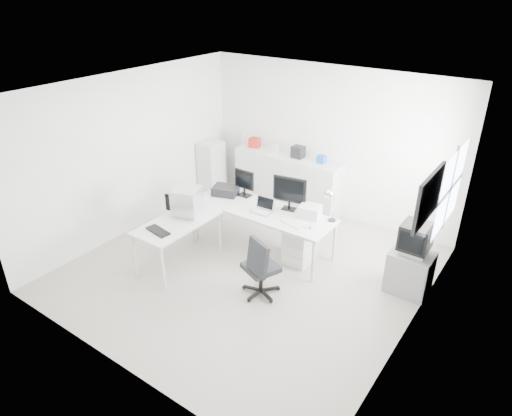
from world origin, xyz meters
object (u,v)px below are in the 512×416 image
Objects in this scene: lcd_monitor_small at (244,183)px; office_chair at (261,265)px; inkjet_printer at (225,190)px; laser_printer at (310,211)px; main_desk at (262,229)px; crt_monitor at (187,204)px; drawer_pedestal at (300,245)px; laptop at (262,207)px; filing_cabinet at (212,169)px; sideboard at (288,181)px; side_desk at (179,242)px; lcd_monitor_large at (290,193)px; tv_cabinet at (409,272)px; crt_tv at (415,239)px.

office_chair is at bearing -44.02° from lcd_monitor_small.
inkjet_printer is 0.37m from lcd_monitor_small.
laser_printer reaches higher than inkjet_printer.
crt_monitor is at bearing -135.00° from main_desk.
main_desk is at bearing 145.77° from office_chair.
drawer_pedestal is at bearing 4.09° from main_desk.
laptop is 0.28× the size of filing_cabinet.
sideboard is (-0.51, 1.61, 0.17)m from main_desk.
side_desk is 1.92m from lcd_monitor_large.
lcd_monitor_small reaches higher than inkjet_printer.
crt_monitor is (-0.30, -1.10, -0.04)m from lcd_monitor_small.
crt_monitor is at bearing -97.95° from sideboard.
tv_cabinet is at bearing 7.51° from drawer_pedestal.
office_chair is at bearing -56.46° from main_desk.
laser_printer is at bearing 39.52° from side_desk.
side_desk is at bearing -108.65° from inkjet_printer.
drawer_pedestal is 1.04× the size of lcd_monitor_large.
filing_cabinet is (-1.26, 1.11, -0.25)m from inkjet_printer.
lcd_monitor_small reaches higher than filing_cabinet.
side_desk is at bearing -150.92° from laser_printer.
sideboard is (-0.56, 1.71, -0.31)m from laptop.
laser_printer is (0.70, 0.32, -0.01)m from laptop.
sideboard is at bearing 107.42° from main_desk.
laptop is 1.18m from crt_monitor.
crt_tv is 3.21m from sideboard.
crt_tv is (1.69, 0.22, 0.57)m from drawer_pedestal.
inkjet_printer is 1.60m from laser_printer.
lcd_monitor_small is 1.48× the size of laptop.
drawer_pedestal is 0.87m from laptop.
crt_tv is (3.24, 1.37, 0.49)m from side_desk.
laser_printer is 0.51× the size of tv_cabinet.
tv_cabinet is 0.57× the size of filing_cabinet.
crt_monitor is at bearing -149.86° from drawer_pedestal.
tv_cabinet reaches higher than drawer_pedestal.
laptop is 2.37m from crt_tv.
crt_monitor is (-1.60, -1.07, 0.11)m from laser_printer.
crt_tv is (0.00, 0.00, 0.55)m from tv_cabinet.
lcd_monitor_small is 0.96× the size of crt_tv.
main_desk is 0.86m from lcd_monitor_small.
crt_tv is at bearing -15.60° from inkjet_printer.
lcd_monitor_large is 1.78× the size of laptop.
inkjet_printer is (-0.85, 0.10, 0.45)m from main_desk.
main_desk is 1.33m from crt_monitor.
crt_tv reaches higher than inkjet_printer.
laptop is at bearing -140.98° from lcd_monitor_large.
inkjet_printer is at bearing -102.81° from sideboard.
lcd_monitor_small reaches higher than laser_printer.
sideboard reaches higher than main_desk.
lcd_monitor_small reaches higher than side_desk.
main_desk is at bearing -174.10° from laser_printer.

